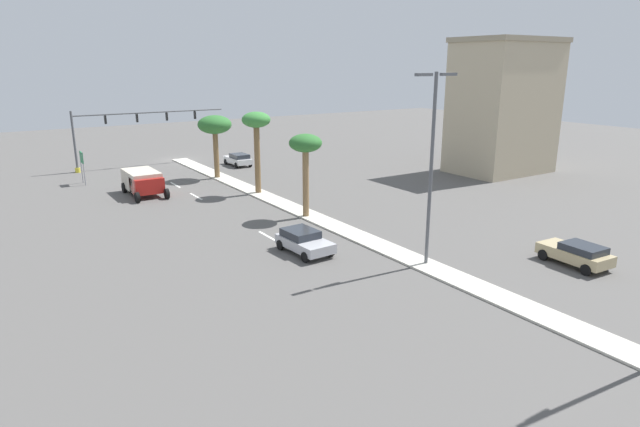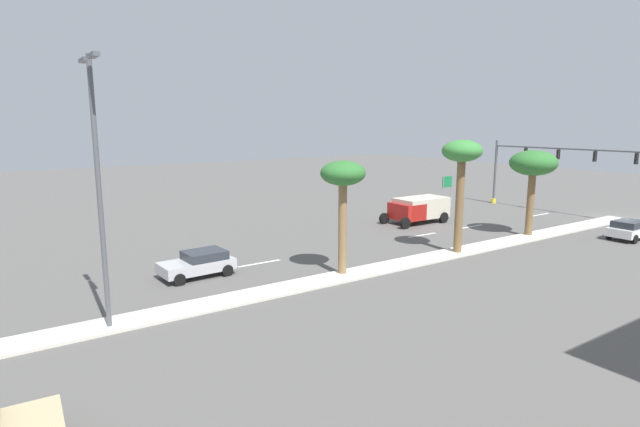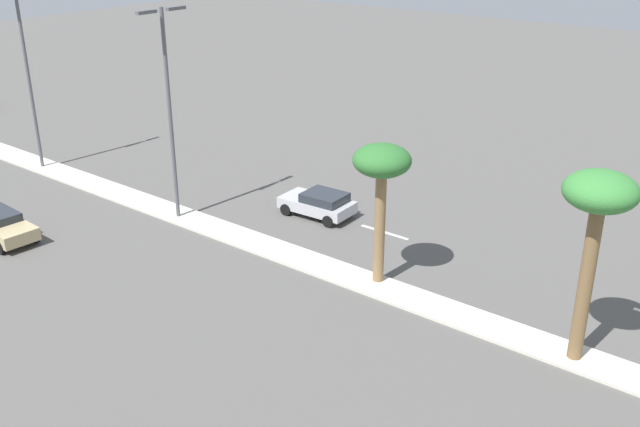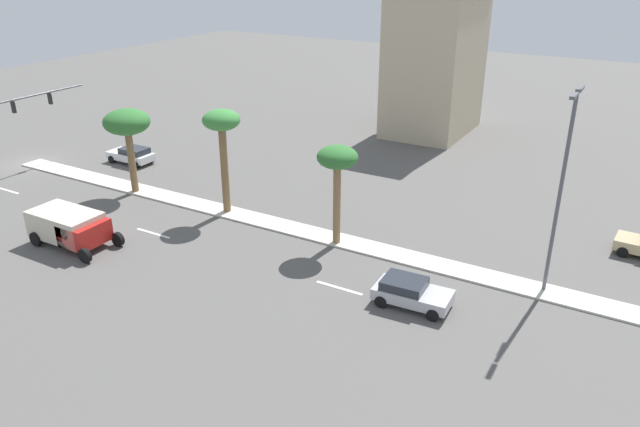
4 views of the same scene
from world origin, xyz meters
name	(u,v)px [view 3 (image 3 of 4)]	position (x,y,z in m)	size (l,w,h in m)	color
ground_plane	(249,241)	(0.00, 37.39, 0.00)	(160.00, 160.00, 0.00)	#565451
median_curb	(114,192)	(0.00, 48.07, 0.06)	(1.80, 96.14, 0.12)	beige
lane_stripe_left	(384,232)	(5.04, 32.72, 0.01)	(0.20, 2.80, 0.01)	silver
palm_tree_trailing	(598,206)	(-0.06, 21.10, 6.04)	(2.50, 2.50, 7.15)	brown
palm_tree_front	(382,169)	(0.40, 30.00, 5.29)	(2.44, 2.44, 6.21)	olive
street_lamp_trailing	(169,101)	(-0.19, 42.34, 6.35)	(2.90, 0.24, 10.75)	#515459
street_lamp_right	(26,64)	(-0.10, 55.19, 6.58)	(2.90, 0.24, 11.18)	#515459
sedan_silver_far	(319,203)	(4.64, 36.64, 0.74)	(2.24, 4.02, 1.38)	#B2B2B7
sedan_tan_mid	(2,226)	(-7.36, 47.11, 0.73)	(2.13, 4.09, 1.35)	tan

